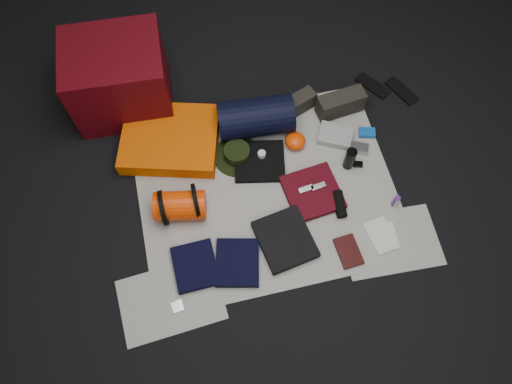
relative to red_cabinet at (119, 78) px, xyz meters
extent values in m
cube|color=black|center=(0.78, -0.88, -0.27)|extent=(4.50, 4.50, 0.02)
cube|color=beige|center=(0.78, -0.88, -0.25)|extent=(1.60, 1.30, 0.01)
cube|color=beige|center=(0.08, -1.43, -0.26)|extent=(0.61, 0.44, 0.00)
cube|color=beige|center=(1.43, -1.38, -0.26)|extent=(0.60, 0.43, 0.00)
cube|color=#4B050C|center=(0.00, 0.00, 0.00)|extent=(0.65, 0.55, 0.52)
cube|color=#E35402|center=(0.24, -0.41, -0.20)|extent=(0.73, 0.65, 0.11)
cylinder|color=#E83903|center=(0.23, -0.91, -0.16)|extent=(0.34, 0.24, 0.18)
cylinder|color=black|center=(0.13, -0.91, -0.14)|extent=(0.02, 0.22, 0.22)
cylinder|color=black|center=(0.33, -0.91, -0.14)|extent=(0.03, 0.22, 0.22)
cylinder|color=black|center=(0.81, -0.41, -0.12)|extent=(0.50, 0.29, 0.25)
cylinder|color=black|center=(0.65, -0.60, -0.25)|extent=(0.41, 0.41, 0.01)
cylinder|color=black|center=(0.65, -0.60, -0.21)|extent=(0.17, 0.17, 0.08)
cube|color=#292620|center=(1.12, -0.34, -0.19)|extent=(0.28, 0.19, 0.13)
cube|color=#292620|center=(1.40, -0.40, -0.17)|extent=(0.33, 0.16, 0.16)
cube|color=black|center=(1.70, -0.26, -0.25)|extent=(0.22, 0.26, 0.01)
cube|color=black|center=(1.88, -0.35, -0.25)|extent=(0.19, 0.26, 0.01)
cube|color=black|center=(0.25, -1.28, -0.23)|extent=(0.25, 0.29, 0.04)
cube|color=black|center=(0.49, -1.31, -0.23)|extent=(0.31, 0.34, 0.05)
cube|color=black|center=(0.80, -1.24, -0.22)|extent=(0.36, 0.39, 0.05)
cube|color=black|center=(0.78, -0.68, -0.24)|extent=(0.37, 0.36, 0.03)
cube|color=#490711|center=(1.05, -0.97, -0.23)|extent=(0.36, 0.36, 0.04)
ellipsoid|color=#E83903|center=(1.04, -0.60, -0.21)|extent=(0.16, 0.16, 0.09)
cube|color=gray|center=(1.31, -0.61, -0.22)|extent=(0.27, 0.24, 0.05)
cylinder|color=black|center=(1.33, -0.83, -0.17)|extent=(0.08, 0.08, 0.17)
cylinder|color=black|center=(1.19, -1.09, -0.22)|extent=(0.09, 0.18, 0.07)
cube|color=#A8A8AD|center=(1.43, -0.73, -0.23)|extent=(0.13, 0.11, 0.05)
cube|color=#1055A2|center=(1.53, -0.63, -0.23)|extent=(0.12, 0.09, 0.03)
cylinder|color=#542475|center=(1.53, -1.16, -0.20)|extent=(0.04, 0.04, 0.11)
cylinder|color=#B5BAB5|center=(1.53, -1.16, -0.20)|extent=(0.04, 0.04, 0.10)
cube|color=black|center=(1.15, -1.39, -0.24)|extent=(0.14, 0.20, 0.03)
cube|color=beige|center=(1.38, -1.34, -0.25)|extent=(0.18, 0.24, 0.01)
cube|color=beige|center=(1.40, -1.35, -0.25)|extent=(0.15, 0.19, 0.01)
cube|color=black|center=(1.38, -0.84, -0.24)|extent=(0.10, 0.07, 0.02)
cube|color=#A8A8AD|center=(0.11, -1.48, -0.25)|extent=(0.08, 0.08, 0.01)
cylinder|color=beige|center=(0.80, -0.65, -0.20)|extent=(0.05, 0.05, 0.04)
cube|color=#A8A8AD|center=(1.01, -0.95, -0.20)|extent=(0.10, 0.05, 0.01)
cube|color=#A8A8AD|center=(1.09, -0.95, -0.20)|extent=(0.10, 0.05, 0.01)
camera|label=1|loc=(0.40, -2.20, 2.60)|focal=35.00mm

